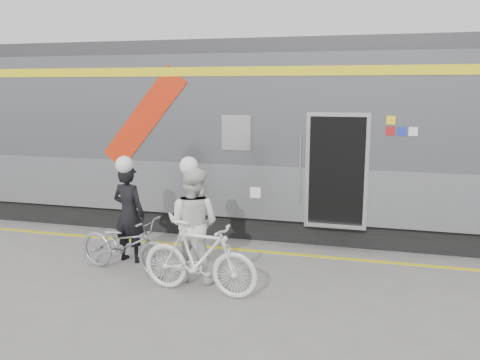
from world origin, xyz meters
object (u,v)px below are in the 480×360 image
(man, at_px, (129,213))
(woman, at_px, (193,224))
(bicycle_left, at_px, (125,244))
(bicycle_right, at_px, (199,258))

(man, xyz_separation_m, woman, (1.44, -0.54, 0.05))
(bicycle_left, bearing_deg, bicycle_right, -98.60)
(bicycle_left, bearing_deg, man, 30.61)
(bicycle_left, relative_size, woman, 0.99)
(man, xyz_separation_m, bicycle_left, (0.20, -0.55, -0.40))
(bicycle_left, height_order, bicycle_right, bicycle_right)
(woman, bearing_deg, bicycle_right, 123.85)
(woman, relative_size, bicycle_right, 0.99)
(woman, bearing_deg, bicycle_left, 5.85)
(woman, xyz_separation_m, bicycle_right, (0.30, -0.55, -0.37))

